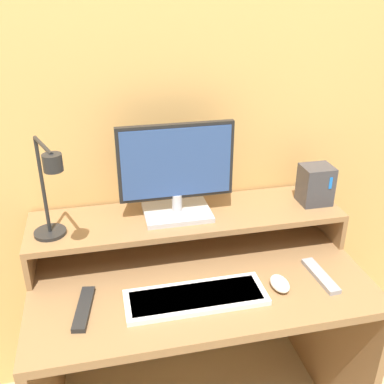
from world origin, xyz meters
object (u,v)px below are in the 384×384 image
(mouse, at_px, (280,284))
(remote_control, at_px, (84,309))
(desk_lamp, at_px, (50,194))
(router_dock, at_px, (316,185))
(monitor, at_px, (176,173))
(keyboard, at_px, (196,297))
(remote_secondary, at_px, (320,276))

(mouse, distance_m, remote_control, 0.63)
(desk_lamp, distance_m, remote_control, 0.37)
(desk_lamp, xyz_separation_m, router_dock, (0.95, 0.10, -0.11))
(monitor, height_order, keyboard, monitor)
(desk_lamp, distance_m, router_dock, 0.96)
(router_dock, xyz_separation_m, remote_control, (-0.88, -0.27, -0.21))
(remote_secondary, bearing_deg, remote_control, 179.64)
(remote_control, bearing_deg, router_dock, 16.87)
(monitor, bearing_deg, remote_secondary, -33.41)
(router_dock, relative_size, mouse, 1.60)
(monitor, height_order, router_dock, monitor)
(mouse, xyz_separation_m, remote_secondary, (0.16, 0.02, -0.01))
(monitor, bearing_deg, remote_control, -140.71)
(remote_control, bearing_deg, desk_lamp, 111.78)
(router_dock, relative_size, remote_control, 0.74)
(mouse, height_order, remote_control, mouse)
(router_dock, xyz_separation_m, mouse, (-0.25, -0.29, -0.20))
(remote_control, relative_size, remote_secondary, 1.03)
(monitor, xyz_separation_m, keyboard, (-0.00, -0.31, -0.30))
(desk_lamp, height_order, router_dock, desk_lamp)
(keyboard, height_order, mouse, mouse)
(keyboard, bearing_deg, remote_secondary, 2.68)
(keyboard, distance_m, remote_secondary, 0.44)
(remote_control, bearing_deg, remote_secondary, -0.36)
(router_dock, distance_m, mouse, 0.43)
(mouse, bearing_deg, remote_control, 177.67)
(remote_secondary, bearing_deg, desk_lamp, 168.36)
(keyboard, bearing_deg, remote_control, 175.79)
(router_dock, height_order, mouse, router_dock)
(desk_lamp, xyz_separation_m, remote_control, (0.07, -0.17, -0.32))
(keyboard, relative_size, remote_control, 2.24)
(monitor, relative_size, keyboard, 0.90)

